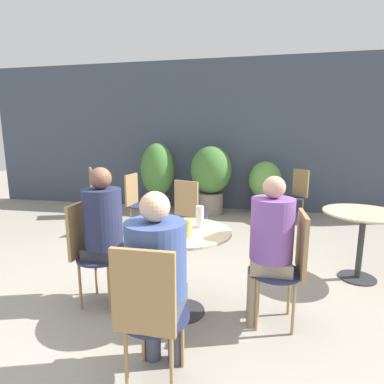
{
  "coord_description": "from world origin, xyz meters",
  "views": [
    {
      "loc": [
        0.71,
        -2.21,
        1.49
      ],
      "look_at": [
        0.19,
        0.5,
        0.98
      ],
      "focal_mm": 28.0,
      "sensor_mm": 36.0,
      "label": 1
    }
  ],
  "objects": [
    {
      "name": "ground_plane",
      "position": [
        0.0,
        0.0,
        0.0
      ],
      "size": [
        20.0,
        20.0,
        0.0
      ],
      "primitive_type": "plane",
      "color": "gray"
    },
    {
      "name": "storefront_wall",
      "position": [
        0.0,
        3.98,
        1.5
      ],
      "size": [
        10.0,
        0.06,
        3.0
      ],
      "color": "#3D4756",
      "rests_on": "ground_plane"
    },
    {
      "name": "cafe_table_near",
      "position": [
        0.19,
        0.1,
        0.59
      ],
      "size": [
        0.8,
        0.8,
        0.73
      ],
      "color": "#2D2D33",
      "rests_on": "ground_plane"
    },
    {
      "name": "cafe_table_far",
      "position": [
        1.88,
        1.06,
        0.58
      ],
      "size": [
        0.79,
        0.79,
        0.73
      ],
      "color": "#2D2D33",
      "rests_on": "ground_plane"
    },
    {
      "name": "bistro_chair_0",
      "position": [
        -0.66,
        0.1,
        0.55
      ],
      "size": [
        0.42,
        0.42,
        0.93
      ],
      "rotation": [
        0.0,
        0.0,
        1.57
      ],
      "color": "#232847",
      "rests_on": "ground_plane"
    },
    {
      "name": "bistro_chair_1",
      "position": [
        0.19,
        -0.75,
        0.55
      ],
      "size": [
        0.42,
        0.42,
        0.93
      ],
      "rotation": [
        0.0,
        0.0,
        -3.15
      ],
      "color": "#232847",
      "rests_on": "ground_plane"
    },
    {
      "name": "bistro_chair_2",
      "position": [
        1.04,
        0.09,
        0.55
      ],
      "size": [
        0.42,
        0.42,
        0.93
      ],
      "rotation": [
        0.0,
        0.0,
        -1.57
      ],
      "color": "#232847",
      "rests_on": "ground_plane"
    },
    {
      "name": "bistro_chair_3",
      "position": [
        -0.06,
        1.65,
        0.55
      ],
      "size": [
        0.44,
        0.46,
        0.93
      ],
      "rotation": [
        0.0,
        0.0,
        2.79
      ],
      "color": "#232847",
      "rests_on": "ground_plane"
    },
    {
      "name": "bistro_chair_4",
      "position": [
        -0.99,
        2.09,
        0.55
      ],
      "size": [
        0.43,
        0.42,
        0.93
      ],
      "rotation": [
        0.0,
        0.0,
        1.44
      ],
      "color": "#232847",
      "rests_on": "ground_plane"
    },
    {
      "name": "bistro_chair_5",
      "position": [
        -2.1,
        2.89,
        0.55
      ],
      "size": [
        0.47,
        0.47,
        0.93
      ],
      "rotation": [
        0.0,
        0.0,
        2.17
      ],
      "color": "#232847",
      "rests_on": "ground_plane"
    },
    {
      "name": "bistro_chair_6",
      "position": [
        1.54,
        3.23,
        0.55
      ],
      "size": [
        0.48,
        0.47,
        0.93
      ],
      "rotation": [
        0.0,
        0.0,
        5.33
      ],
      "color": "#232847",
      "rests_on": "ground_plane"
    },
    {
      "name": "seated_person_0",
      "position": [
        -0.51,
        0.1,
        0.73
      ],
      "size": [
        0.34,
        0.33,
        1.24
      ],
      "rotation": [
        0.0,
        0.0,
        1.57
      ],
      "color": "#2D2D33",
      "rests_on": "ground_plane"
    },
    {
      "name": "seated_person_1",
      "position": [
        0.19,
        -0.6,
        0.7
      ],
      "size": [
        0.36,
        0.37,
        1.19
      ],
      "rotation": [
        0.0,
        0.0,
        3.14
      ],
      "color": "#42475B",
      "rests_on": "ground_plane"
    },
    {
      "name": "seated_person_2",
      "position": [
        0.89,
        0.1,
        0.71
      ],
      "size": [
        0.34,
        0.33,
        1.2
      ],
      "rotation": [
        0.0,
        0.0,
        4.71
      ],
      "color": "gray",
      "rests_on": "ground_plane"
    },
    {
      "name": "beer_glass_0",
      "position": [
        0.02,
        0.09,
        0.82
      ],
      "size": [
        0.07,
        0.07,
        0.17
      ],
      "color": "#DBC65B",
      "rests_on": "cafe_table_near"
    },
    {
      "name": "beer_glass_1",
      "position": [
        0.26,
        -0.05,
        0.8
      ],
      "size": [
        0.06,
        0.06,
        0.14
      ],
      "color": "#DBC65B",
      "rests_on": "cafe_table_near"
    },
    {
      "name": "beer_glass_2",
      "position": [
        0.31,
        0.21,
        0.83
      ],
      "size": [
        0.07,
        0.07,
        0.19
      ],
      "color": "silver",
      "rests_on": "cafe_table_near"
    },
    {
      "name": "potted_plant_0",
      "position": [
        -1.08,
        3.48,
        0.77
      ],
      "size": [
        0.66,
        0.66,
        1.38
      ],
      "color": "#93664C",
      "rests_on": "ground_plane"
    },
    {
      "name": "potted_plant_1",
      "position": [
        -0.01,
        3.48,
        0.77
      ],
      "size": [
        0.79,
        0.79,
        1.32
      ],
      "color": "slate",
      "rests_on": "ground_plane"
    },
    {
      "name": "potted_plant_2",
      "position": [
        1.01,
        3.62,
        0.56
      ],
      "size": [
        0.61,
        0.61,
        1.03
      ],
      "color": "#93664C",
      "rests_on": "ground_plane"
    }
  ]
}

